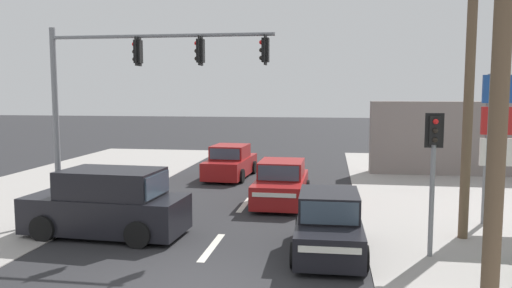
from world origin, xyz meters
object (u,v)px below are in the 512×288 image
Objects in this scene: traffic_signal_mast at (128,82)px; suv_oncoming_near at (108,205)px; pedestal_signal_right_kerb at (433,160)px; hatchback_crossing_left at (329,226)px; utility_pole_midground_right at (471,36)px; sedan_kerbside_parked at (281,184)px; sedan_oncoming_mid at (230,163)px.

traffic_signal_mast reaches higher than suv_oncoming_near.
pedestal_signal_right_kerb is 8.85m from suv_oncoming_near.
pedestal_signal_right_kerb is 3.02m from hatchback_crossing_left.
utility_pole_midground_right is 3.77m from pedestal_signal_right_kerb.
pedestal_signal_right_kerb is 0.77× the size of suv_oncoming_near.
sedan_kerbside_parked is (4.26, 3.69, -3.65)m from traffic_signal_mast.
pedestal_signal_right_kerb reaches higher than hatchback_crossing_left.
utility_pole_midground_right reaches higher than sedan_oncoming_mid.
suv_oncoming_near is (-6.21, 0.65, 0.18)m from hatchback_crossing_left.
traffic_signal_mast reaches higher than sedan_kerbside_parked.
sedan_oncoming_mid is at bearing 124.28° from pedestal_signal_right_kerb.
hatchback_crossing_left is (-2.48, -0.05, -1.71)m from pedestal_signal_right_kerb.
hatchback_crossing_left is (6.01, -1.84, -3.65)m from traffic_signal_mast.
pedestal_signal_right_kerb is (-1.20, -1.73, -3.12)m from utility_pole_midground_right.
sedan_kerbside_parked is at bearing -59.77° from sedan_oncoming_mid.
pedestal_signal_right_kerb is 12.83m from sedan_oncoming_mid.
traffic_signal_mast is 3.68m from suv_oncoming_near.
utility_pole_midground_right reaches higher than traffic_signal_mast.
pedestal_signal_right_kerb is (8.49, -1.79, -1.94)m from traffic_signal_mast.
suv_oncoming_near is 10.03m from sedan_oncoming_mid.
utility_pole_midground_right is 2.48× the size of sedan_kerbside_parked.
sedan_kerbside_parked is (-1.75, 5.54, 0.00)m from hatchback_crossing_left.
sedan_kerbside_parked is at bearing 127.67° from pedestal_signal_right_kerb.
utility_pole_midground_right is 11.00m from suv_oncoming_near.
hatchback_crossing_left is at bearing -154.12° from utility_pole_midground_right.
utility_pole_midground_right reaches higher than pedestal_signal_right_kerb.
sedan_oncoming_mid is (-7.16, 10.50, -1.71)m from pedestal_signal_right_kerb.
sedan_oncoming_mid is (-8.36, 8.77, -4.84)m from utility_pole_midground_right.
suv_oncoming_near is at bearing 176.10° from pedestal_signal_right_kerb.
traffic_signal_mast reaches higher than hatchback_crossing_left.
utility_pole_midground_right is 1.54× the size of traffic_signal_mast.
suv_oncoming_near reaches higher than sedan_oncoming_mid.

